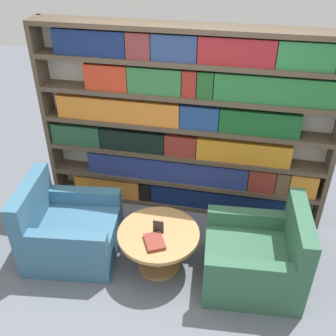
{
  "coord_description": "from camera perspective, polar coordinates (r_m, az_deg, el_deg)",
  "views": [
    {
      "loc": [
        0.61,
        -2.43,
        3.0
      ],
      "look_at": [
        -0.05,
        0.72,
        0.89
      ],
      "focal_mm": 42.0,
      "sensor_mm": 36.0,
      "label": 1
    }
  ],
  "objects": [
    {
      "name": "stray_book",
      "position": [
        3.66,
        -1.97,
        -10.67
      ],
      "size": [
        0.25,
        0.28,
        0.04
      ],
      "color": "brown",
      "rests_on": "coffee_table"
    },
    {
      "name": "ground_plane",
      "position": [
        3.9,
        -1.55,
        -16.88
      ],
      "size": [
        14.0,
        14.0,
        0.0
      ],
      "primitive_type": "plane",
      "color": "slate"
    },
    {
      "name": "armchair_left",
      "position": [
        4.15,
        -14.27,
        -8.89
      ],
      "size": [
        0.98,
        0.91,
        0.84
      ],
      "rotation": [
        0.0,
        0.0,
        1.7
      ],
      "color": "#386684",
      "rests_on": "ground_plane"
    },
    {
      "name": "bookshelf",
      "position": [
        4.27,
        2.47,
        6.16
      ],
      "size": [
        3.16,
        0.3,
        2.11
      ],
      "color": "silver",
      "rests_on": "ground_plane"
    },
    {
      "name": "table_sign",
      "position": [
        3.74,
        -1.41,
        -8.67
      ],
      "size": [
        0.1,
        0.06,
        0.14
      ],
      "color": "black",
      "rests_on": "coffee_table"
    },
    {
      "name": "armchair_right",
      "position": [
        3.85,
        12.79,
        -12.72
      ],
      "size": [
        0.94,
        0.87,
        0.84
      ],
      "rotation": [
        0.0,
        0.0,
        -1.49
      ],
      "color": "#336047",
      "rests_on": "ground_plane"
    },
    {
      "name": "coffee_table",
      "position": [
        3.86,
        -1.37,
        -10.69
      ],
      "size": [
        0.79,
        0.79,
        0.44
      ],
      "color": "#AD7F4C",
      "rests_on": "ground_plane"
    }
  ]
}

